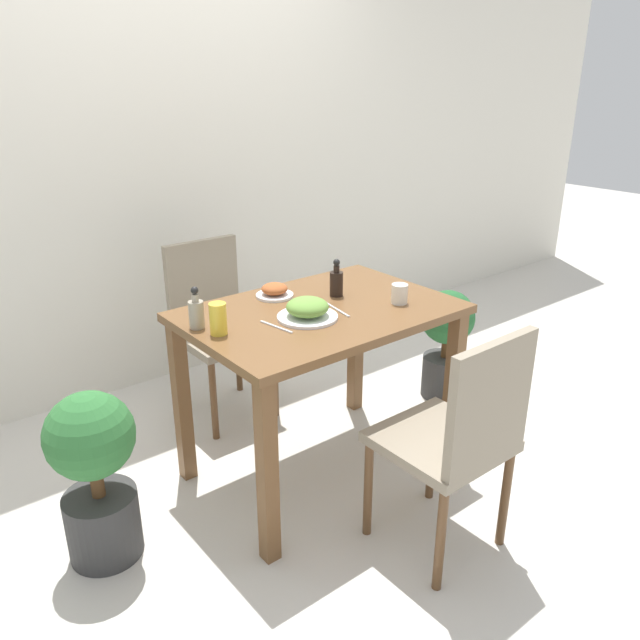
% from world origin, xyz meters
% --- Properties ---
extents(ground_plane, '(16.00, 16.00, 0.00)m').
position_xyz_m(ground_plane, '(0.00, 0.00, 0.00)').
color(ground_plane, beige).
extents(wall_back, '(8.00, 0.05, 2.60)m').
position_xyz_m(wall_back, '(0.00, 1.33, 1.30)').
color(wall_back, silver).
rests_on(wall_back, ground_plane).
extents(dining_table, '(1.09, 0.75, 0.78)m').
position_xyz_m(dining_table, '(0.00, 0.00, 0.66)').
color(dining_table, brown).
rests_on(dining_table, ground_plane).
extents(chair_near, '(0.42, 0.42, 0.90)m').
position_xyz_m(chair_near, '(0.06, -0.71, 0.51)').
color(chair_near, gray).
rests_on(chair_near, ground_plane).
extents(chair_far, '(0.42, 0.42, 0.90)m').
position_xyz_m(chair_far, '(-0.06, 0.78, 0.51)').
color(chair_far, gray).
rests_on(chair_far, ground_plane).
extents(food_plate, '(0.24, 0.24, 0.08)m').
position_xyz_m(food_plate, '(-0.11, -0.05, 0.82)').
color(food_plate, white).
rests_on(food_plate, dining_table).
extents(side_plate, '(0.16, 0.16, 0.06)m').
position_xyz_m(side_plate, '(-0.06, 0.24, 0.80)').
color(side_plate, white).
rests_on(side_plate, dining_table).
extents(drink_cup, '(0.07, 0.07, 0.08)m').
position_xyz_m(drink_cup, '(0.30, -0.16, 0.82)').
color(drink_cup, silver).
rests_on(drink_cup, dining_table).
extents(juice_glass, '(0.06, 0.06, 0.12)m').
position_xyz_m(juice_glass, '(-0.46, 0.03, 0.84)').
color(juice_glass, gold).
rests_on(juice_glass, dining_table).
extents(sauce_bottle, '(0.06, 0.06, 0.16)m').
position_xyz_m(sauce_bottle, '(0.16, 0.08, 0.84)').
color(sauce_bottle, black).
rests_on(sauce_bottle, dining_table).
extents(condiment_bottle, '(0.06, 0.06, 0.16)m').
position_xyz_m(condiment_bottle, '(-0.49, 0.13, 0.84)').
color(condiment_bottle, gray).
rests_on(condiment_bottle, dining_table).
extents(fork_utensil, '(0.04, 0.17, 0.00)m').
position_xyz_m(fork_utensil, '(-0.26, -0.05, 0.78)').
color(fork_utensil, silver).
rests_on(fork_utensil, dining_table).
extents(spoon_utensil, '(0.04, 0.19, 0.00)m').
position_xyz_m(spoon_utensil, '(0.04, -0.05, 0.78)').
color(spoon_utensil, silver).
rests_on(spoon_utensil, dining_table).
extents(potted_plant_left, '(0.31, 0.31, 0.67)m').
position_xyz_m(potted_plant_left, '(-0.96, 0.08, 0.37)').
color(potted_plant_left, '#333333').
rests_on(potted_plant_left, ground_plane).
extents(potted_plant_right, '(0.29, 0.29, 0.61)m').
position_xyz_m(potted_plant_right, '(0.97, 0.12, 0.35)').
color(potted_plant_right, '#333333').
rests_on(potted_plant_right, ground_plane).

